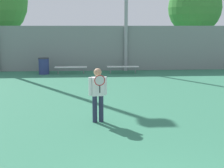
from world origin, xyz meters
name	(u,v)px	position (x,y,z in m)	size (l,w,h in m)	color
tennis_player	(98,92)	(-1.01, 5.25, 0.92)	(0.54, 0.44, 1.62)	#282D47
bench_courtside_near	(71,67)	(-2.38, 14.92, 0.38)	(1.91, 0.40, 0.42)	white
bench_courtside_far	(123,67)	(0.76, 14.92, 0.38)	(1.91, 0.40, 0.42)	white
trash_bin	(44,66)	(-3.98, 14.92, 0.49)	(0.64, 0.64, 0.97)	navy
back_fence	(109,48)	(0.00, 16.17, 1.42)	(28.89, 0.06, 2.84)	gray
tree_green_tall	(195,8)	(7.62, 22.60, 4.30)	(4.45, 4.45, 6.54)	brown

